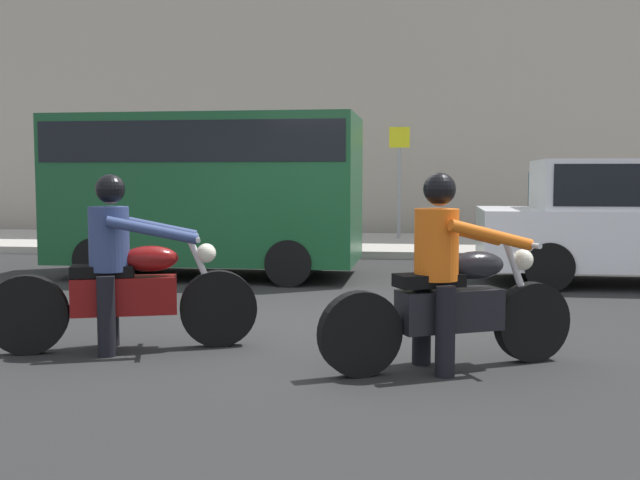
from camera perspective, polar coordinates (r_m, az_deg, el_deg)
The scene contains 9 objects.
ground_plane at distance 8.00m, azimuth -1.53°, elevation -5.97°, with size 80.00×80.00×0.00m, color #262626.
sidewalk_slab at distance 15.87m, azimuth 3.22°, elevation -0.32°, with size 40.00×4.40×0.14m, color #A8A399.
building_facade at distance 19.66m, azimuth 4.15°, elevation 17.33°, with size 40.00×1.40×11.50m, color #A89E8E.
motorcycle_with_rider_orange_stripe at distance 5.97m, azimuth 9.62°, elevation -3.66°, with size 1.97×1.10×1.53m.
motorcycle_with_rider_denim_blue at distance 6.72m, azimuth -14.55°, elevation -2.83°, with size 2.19×0.96×1.51m.
parked_sedan_white at distance 11.30m, azimuth 22.65°, elevation 1.33°, with size 4.38×1.82×1.72m.
parked_van_forest_green at distance 11.38m, azimuth -8.40°, elevation 4.13°, with size 4.42×1.96×2.37m.
street_sign_post at distance 16.54m, azimuth 5.97°, elevation 5.24°, with size 0.44×0.08×2.43m.
pedestrian_bystander at distance 15.72m, azimuth 15.96°, elevation 3.19°, with size 0.34×0.34×1.63m.
Camera 1 is at (1.29, -7.75, 1.50)m, focal length 42.63 mm.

